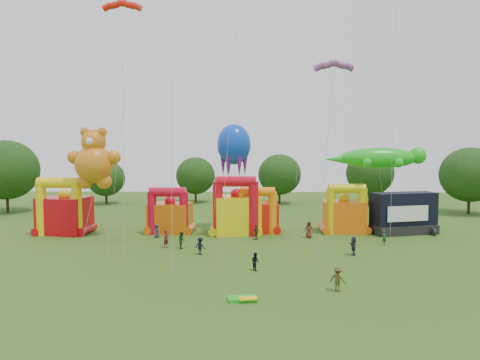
{
  "coord_description": "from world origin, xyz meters",
  "views": [
    {
      "loc": [
        2.14,
        -25.93,
        10.36
      ],
      "look_at": [
        1.25,
        18.0,
        7.29
      ],
      "focal_mm": 32.0,
      "sensor_mm": 36.0,
      "label": 1
    }
  ],
  "objects_px": {
    "bouncy_castle_2": "(236,212)",
    "spectator_0": "(157,231)",
    "bouncy_castle_0": "(64,212)",
    "spectator_4": "(256,232)",
    "octopus_kite": "(237,171)",
    "stage_trailer": "(404,214)",
    "teddy_bear_kite": "(94,166)",
    "gecko_kite": "(380,163)"
  },
  "relations": [
    {
      "from": "bouncy_castle_0",
      "to": "gecko_kite",
      "type": "bearing_deg",
      "value": 1.66
    },
    {
      "from": "bouncy_castle_0",
      "to": "spectator_0",
      "type": "bearing_deg",
      "value": -10.35
    },
    {
      "from": "teddy_bear_kite",
      "to": "gecko_kite",
      "type": "height_order",
      "value": "teddy_bear_kite"
    },
    {
      "from": "stage_trailer",
      "to": "octopus_kite",
      "type": "distance_m",
      "value": 21.5
    },
    {
      "from": "teddy_bear_kite",
      "to": "gecko_kite",
      "type": "relative_size",
      "value": 1.04
    },
    {
      "from": "octopus_kite",
      "to": "stage_trailer",
      "type": "bearing_deg",
      "value": -3.42
    },
    {
      "from": "gecko_kite",
      "to": "spectator_0",
      "type": "relative_size",
      "value": 7.87
    },
    {
      "from": "bouncy_castle_2",
      "to": "gecko_kite",
      "type": "relative_size",
      "value": 0.57
    },
    {
      "from": "bouncy_castle_0",
      "to": "bouncy_castle_2",
      "type": "xyz_separation_m",
      "value": [
        21.35,
        0.32,
        0.06
      ]
    },
    {
      "from": "bouncy_castle_2",
      "to": "stage_trailer",
      "type": "bearing_deg",
      "value": 1.92
    },
    {
      "from": "bouncy_castle_0",
      "to": "gecko_kite",
      "type": "relative_size",
      "value": 0.56
    },
    {
      "from": "gecko_kite",
      "to": "octopus_kite",
      "type": "relative_size",
      "value": 0.91
    },
    {
      "from": "octopus_kite",
      "to": "bouncy_castle_0",
      "type": "bearing_deg",
      "value": -173.96
    },
    {
      "from": "gecko_kite",
      "to": "octopus_kite",
      "type": "xyz_separation_m",
      "value": [
        -17.74,
        1.13,
        -1.01
      ]
    },
    {
      "from": "stage_trailer",
      "to": "teddy_bear_kite",
      "type": "xyz_separation_m",
      "value": [
        -37.52,
        -3.27,
        6.07
      ]
    },
    {
      "from": "bouncy_castle_0",
      "to": "stage_trailer",
      "type": "height_order",
      "value": "bouncy_castle_0"
    },
    {
      "from": "bouncy_castle_2",
      "to": "spectator_4",
      "type": "xyz_separation_m",
      "value": [
        2.46,
        -3.51,
        -1.87
      ]
    },
    {
      "from": "spectator_4",
      "to": "spectator_0",
      "type": "bearing_deg",
      "value": -56.05
    },
    {
      "from": "stage_trailer",
      "to": "octopus_kite",
      "type": "xyz_separation_m",
      "value": [
        -20.82,
        1.24,
        5.23
      ]
    },
    {
      "from": "gecko_kite",
      "to": "teddy_bear_kite",
      "type": "bearing_deg",
      "value": -174.38
    },
    {
      "from": "teddy_bear_kite",
      "to": "bouncy_castle_0",
      "type": "bearing_deg",
      "value": 154.34
    },
    {
      "from": "octopus_kite",
      "to": "spectator_0",
      "type": "distance_m",
      "value": 12.46
    },
    {
      "from": "bouncy_castle_2",
      "to": "gecko_kite",
      "type": "distance_m",
      "value": 18.77
    },
    {
      "from": "bouncy_castle_0",
      "to": "teddy_bear_kite",
      "type": "bearing_deg",
      "value": -25.66
    },
    {
      "from": "octopus_kite",
      "to": "teddy_bear_kite",
      "type": "bearing_deg",
      "value": -164.87
    },
    {
      "from": "bouncy_castle_0",
      "to": "spectator_4",
      "type": "height_order",
      "value": "bouncy_castle_0"
    },
    {
      "from": "teddy_bear_kite",
      "to": "spectator_0",
      "type": "relative_size",
      "value": 8.2
    },
    {
      "from": "bouncy_castle_2",
      "to": "octopus_kite",
      "type": "height_order",
      "value": "octopus_kite"
    },
    {
      "from": "octopus_kite",
      "to": "spectator_0",
      "type": "xyz_separation_m",
      "value": [
        -9.37,
        -4.46,
        -6.91
      ]
    },
    {
      "from": "gecko_kite",
      "to": "stage_trailer",
      "type": "bearing_deg",
      "value": -2.21
    },
    {
      "from": "spectator_0",
      "to": "stage_trailer",
      "type": "bearing_deg",
      "value": 26.48
    },
    {
      "from": "bouncy_castle_2",
      "to": "octopus_kite",
      "type": "distance_m",
      "value": 5.34
    },
    {
      "from": "bouncy_castle_0",
      "to": "teddy_bear_kite",
      "type": "distance_m",
      "value": 7.85
    },
    {
      "from": "bouncy_castle_0",
      "to": "bouncy_castle_2",
      "type": "distance_m",
      "value": 21.36
    },
    {
      "from": "octopus_kite",
      "to": "spectator_0",
      "type": "height_order",
      "value": "octopus_kite"
    },
    {
      "from": "octopus_kite",
      "to": "spectator_0",
      "type": "relative_size",
      "value": 8.64
    },
    {
      "from": "teddy_bear_kite",
      "to": "gecko_kite",
      "type": "xyz_separation_m",
      "value": [
        34.44,
        3.39,
        0.16
      ]
    },
    {
      "from": "bouncy_castle_0",
      "to": "spectator_4",
      "type": "bearing_deg",
      "value": -7.62
    },
    {
      "from": "spectator_4",
      "to": "stage_trailer",
      "type": "bearing_deg",
      "value": 141.64
    },
    {
      "from": "spectator_0",
      "to": "gecko_kite",
      "type": "bearing_deg",
      "value": 27.41
    },
    {
      "from": "bouncy_castle_0",
      "to": "octopus_kite",
      "type": "xyz_separation_m",
      "value": [
        21.39,
        2.26,
        5.03
      ]
    },
    {
      "from": "bouncy_castle_2",
      "to": "spectator_0",
      "type": "bearing_deg",
      "value": -164.92
    }
  ]
}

